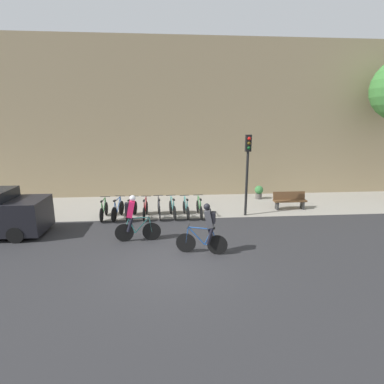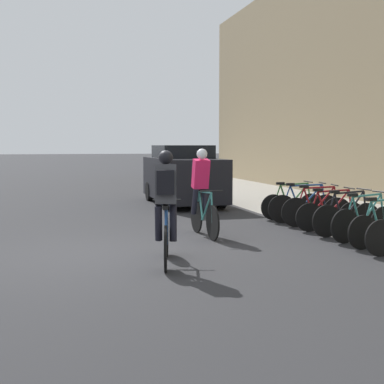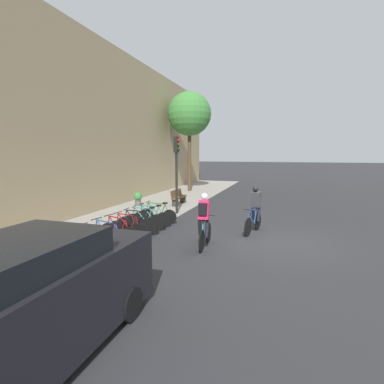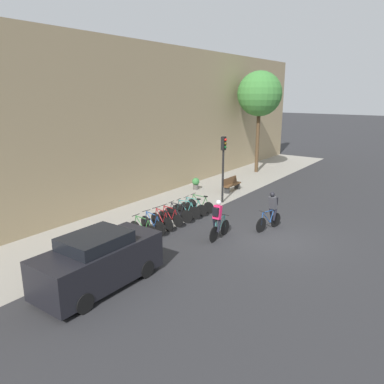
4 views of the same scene
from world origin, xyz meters
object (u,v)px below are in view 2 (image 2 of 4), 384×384
at_px(parked_bike_0, 292,204).
at_px(parked_bike_1, 304,206).
at_px(cyclist_pink, 202,190).
at_px(cyclist_grey, 166,205).
at_px(parked_bike_5, 364,221).
at_px(parked_bike_6, 384,227).
at_px(parked_bike_3, 331,214).
at_px(parked_car, 183,176).
at_px(parked_bike_4, 347,217).
at_px(parked_bike_2, 317,209).

height_order(parked_bike_0, parked_bike_1, parked_bike_1).
distance_m(cyclist_pink, cyclist_grey, 2.91).
relative_size(cyclist_grey, parked_bike_1, 1.04).
distance_m(parked_bike_5, parked_bike_6, 0.64).
bearing_deg(parked_bike_1, parked_bike_3, -0.00).
xyz_separation_m(parked_bike_0, parked_bike_1, (0.64, 0.00, 0.01)).
height_order(parked_bike_0, parked_car, parked_car).
xyz_separation_m(cyclist_grey, parked_bike_4, (-1.72, 4.15, -0.55)).
xyz_separation_m(parked_bike_3, parked_bike_6, (1.91, -0.00, -0.00)).
distance_m(parked_bike_4, parked_car, 6.84).
bearing_deg(parked_bike_3, cyclist_pink, -94.80).
relative_size(parked_bike_0, parked_bike_6, 1.03).
bearing_deg(parked_bike_4, parked_bike_3, -179.92).
bearing_deg(parked_car, cyclist_pink, -10.19).
bearing_deg(parked_bike_2, parked_car, -161.17).
height_order(cyclist_grey, parked_bike_5, cyclist_grey).
bearing_deg(cyclist_pink, parked_bike_0, 120.51).
xyz_separation_m(parked_bike_0, parked_bike_3, (1.91, 0.00, -0.01)).
distance_m(parked_bike_5, parked_car, 7.46).
distance_m(cyclist_grey, parked_bike_1, 5.54).
bearing_deg(parked_bike_0, cyclist_grey, -44.17).
relative_size(parked_bike_4, parked_bike_6, 1.02).
distance_m(cyclist_pink, parked_bike_5, 3.26).
bearing_deg(parked_bike_6, parked_bike_1, 180.00).
xyz_separation_m(parked_bike_3, parked_bike_4, (0.64, 0.00, 0.01)).
bearing_deg(cyclist_grey, parked_bike_5, 104.67).
height_order(parked_bike_3, parked_car, parked_car).
distance_m(cyclist_pink, parked_car, 5.80).
bearing_deg(cyclist_pink, parked_bike_1, 110.07).
bearing_deg(parked_bike_6, parked_bike_2, 179.97).
relative_size(parked_bike_0, parked_bike_5, 1.03).
height_order(parked_bike_2, parked_car, parked_car).
distance_m(parked_bike_4, parked_bike_5, 0.64).
xyz_separation_m(parked_bike_2, parked_bike_6, (2.55, -0.00, -0.02)).
distance_m(parked_bike_3, parked_bike_6, 1.91).
relative_size(parked_bike_1, parked_bike_2, 1.07).
xyz_separation_m(cyclist_pink, parked_bike_0, (-1.67, 2.83, -0.55)).
xyz_separation_m(parked_bike_1, parked_bike_4, (1.91, 0.00, -0.01)).
height_order(parked_bike_2, parked_bike_5, parked_bike_2).
xyz_separation_m(cyclist_grey, parked_bike_1, (-3.63, 4.15, -0.54)).
xyz_separation_m(cyclist_grey, parked_bike_0, (-4.27, 4.15, -0.55)).
bearing_deg(parked_car, parked_bike_0, 24.13).
distance_m(parked_bike_3, parked_bike_4, 0.64).
bearing_deg(parked_bike_0, parked_bike_3, 0.00).
bearing_deg(parked_bike_2, parked_bike_5, -0.01).
bearing_deg(parked_bike_4, cyclist_pink, -107.15).
relative_size(cyclist_pink, parked_car, 0.42).
relative_size(parked_bike_2, parked_car, 0.37).
bearing_deg(parked_bike_1, parked_bike_5, 0.02).
distance_m(parked_bike_1, parked_bike_3, 1.27).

